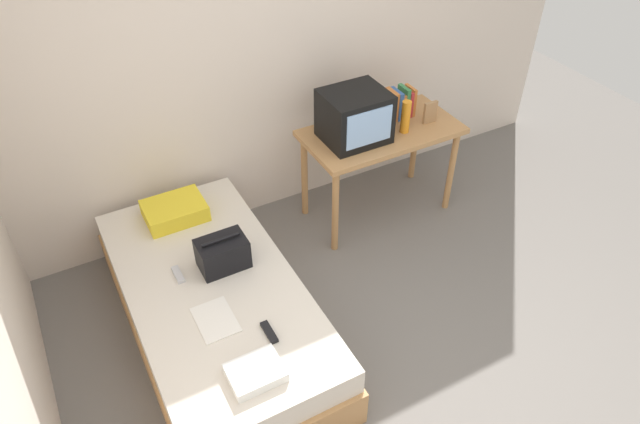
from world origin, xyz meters
name	(u,v)px	position (x,y,z in m)	size (l,w,h in m)	color
ground_plane	(417,376)	(0.00, 0.00, 0.00)	(8.00, 8.00, 0.00)	slate
wall_back	(268,49)	(0.00, 2.00, 1.30)	(5.20, 0.10, 2.60)	beige
bed	(216,309)	(-0.93, 0.89, 0.22)	(1.00, 2.00, 0.45)	#B27F4C
desk	(381,141)	(0.64, 1.46, 0.66)	(1.16, 0.60, 0.76)	#B27F4C
tv	(355,116)	(0.40, 1.46, 0.94)	(0.44, 0.39, 0.36)	black
water_bottle	(406,117)	(0.77, 1.36, 0.88)	(0.07, 0.07, 0.24)	orange
book_row	(400,103)	(0.86, 1.57, 0.86)	(0.20, 0.15, 0.23)	#CC7233
picture_frame	(430,112)	(1.00, 1.38, 0.84)	(0.11, 0.02, 0.17)	#9E754C
pillow	(175,211)	(-0.92, 1.60, 0.50)	(0.40, 0.31, 0.11)	yellow
handbag	(223,253)	(-0.80, 1.00, 0.55)	(0.30, 0.20, 0.23)	black
magazine	(216,320)	(-1.01, 0.61, 0.45)	(0.21, 0.29, 0.01)	white
remote_dark	(269,332)	(-0.78, 0.39, 0.46)	(0.04, 0.16, 0.02)	black
remote_silver	(178,274)	(-1.08, 1.05, 0.46)	(0.04, 0.14, 0.02)	#B7B7BC
folded_towel	(256,373)	(-0.95, 0.17, 0.48)	(0.28, 0.22, 0.06)	white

